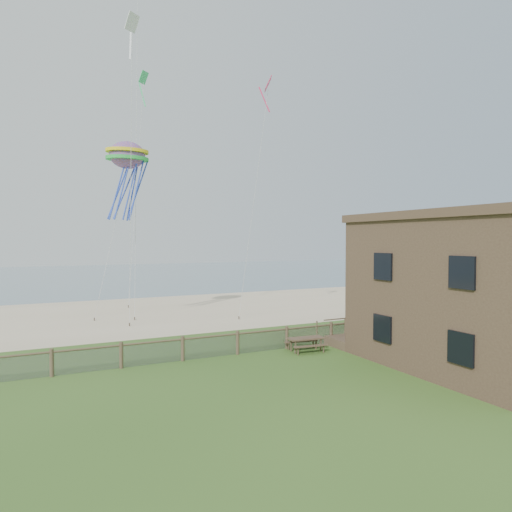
# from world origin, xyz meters

# --- Properties ---
(ground) EXTENTS (160.00, 160.00, 0.00)m
(ground) POSITION_xyz_m (0.00, 0.00, 0.00)
(ground) COLOR #35591E
(ground) RESTS_ON ground
(sand_beach) EXTENTS (72.00, 20.00, 0.02)m
(sand_beach) POSITION_xyz_m (0.00, 22.00, 0.00)
(sand_beach) COLOR #C3AF8D
(sand_beach) RESTS_ON ground
(ocean) EXTENTS (160.00, 68.00, 0.02)m
(ocean) POSITION_xyz_m (0.00, 66.00, 0.00)
(ocean) COLOR slate
(ocean) RESTS_ON ground
(chainlink_fence) EXTENTS (36.20, 0.20, 1.25)m
(chainlink_fence) POSITION_xyz_m (0.00, 6.00, 0.55)
(chainlink_fence) COLOR #493729
(chainlink_fence) RESTS_ON ground
(motel_deck) EXTENTS (15.00, 2.00, 0.50)m
(motel_deck) POSITION_xyz_m (13.00, 5.00, 0.25)
(motel_deck) COLOR brown
(motel_deck) RESTS_ON ground
(picnic_table) EXTENTS (2.08, 1.65, 0.82)m
(picnic_table) POSITION_xyz_m (3.63, 5.00, 0.41)
(picnic_table) COLOR brown
(picnic_table) RESTS_ON ground
(octopus_kite) EXTENTS (3.23, 2.48, 6.13)m
(octopus_kite) POSITION_xyz_m (-3.65, 16.92, 10.46)
(octopus_kite) COLOR orange
(kite_white) EXTENTS (1.83, 1.96, 2.49)m
(kite_white) POSITION_xyz_m (-4.07, 12.59, 18.60)
(kite_white) COLOR white
(kite_red) EXTENTS (1.75, 1.50, 2.11)m
(kite_red) POSITION_xyz_m (4.80, 11.75, 16.15)
(kite_red) COLOR #E52858
(kite_green) EXTENTS (1.87, 1.93, 2.58)m
(kite_green) POSITION_xyz_m (-1.47, 21.53, 18.46)
(kite_green) COLOR #37D170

